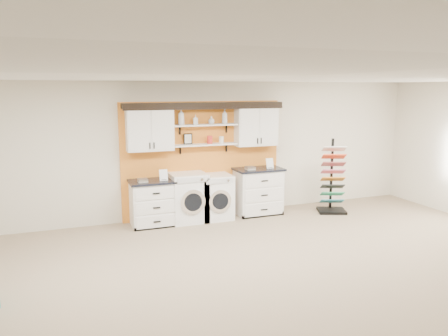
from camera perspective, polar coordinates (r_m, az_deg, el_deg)
name	(u,v)px	position (r m, az deg, el deg)	size (l,w,h in m)	color
floor	(297,296)	(5.98, 9.51, -16.13)	(10.00, 10.00, 0.00)	gray
ceiling	(304,76)	(5.37, 10.41, 11.76)	(10.00, 10.00, 0.00)	white
wall_back	(202,150)	(9.12, -2.86, 2.42)	(10.00, 10.00, 0.00)	beige
accent_panel	(203,159)	(9.12, -2.78, 1.14)	(3.40, 0.07, 2.40)	orange
upper_cabinet_left	(150,129)	(8.59, -9.69, 5.02)	(0.90, 0.35, 0.84)	white
upper_cabinet_right	(256,126)	(9.28, 4.20, 5.52)	(0.90, 0.35, 0.84)	white
shelf_lower	(205,145)	(8.92, -2.47, 3.08)	(1.32, 0.28, 0.03)	white
shelf_upper	(205,125)	(8.88, -2.49, 5.64)	(1.32, 0.28, 0.03)	white
crown_molding	(205,105)	(8.86, -2.54, 8.21)	(3.30, 0.41, 0.13)	black
picture_frame	(188,139)	(8.85, -4.74, 3.81)	(0.18, 0.02, 0.22)	black
canister_red	(210,140)	(8.94, -1.87, 3.71)	(0.11, 0.11, 0.16)	red
canister_cream	(221,140)	(9.02, -0.36, 3.72)	(0.10, 0.10, 0.14)	silver
base_cabinet_left	(153,203)	(8.69, -9.21, -4.49)	(0.92, 0.66, 0.90)	white
base_cabinet_right	(258,191)	(9.37, 4.47, -3.03)	(1.01, 0.66, 0.99)	white
washer	(188,197)	(8.83, -4.69, -3.85)	(0.71, 0.71, 0.99)	white
dryer	(215,197)	(9.01, -1.23, -3.76)	(0.66, 0.71, 0.92)	white
sample_rack	(332,189)	(9.75, 13.95, -2.65)	(0.72, 0.67, 1.59)	black
soap_bottle_a	(181,117)	(8.72, -5.60, 6.68)	(0.12, 0.12, 0.32)	silver
soap_bottle_b	(195,120)	(8.81, -3.74, 6.33)	(0.09, 0.09, 0.20)	silver
soap_bottle_c	(211,120)	(8.91, -1.66, 6.28)	(0.13, 0.13, 0.16)	silver
soap_bottle_d	(225,116)	(9.00, 0.08, 6.76)	(0.11, 0.11, 0.30)	silver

